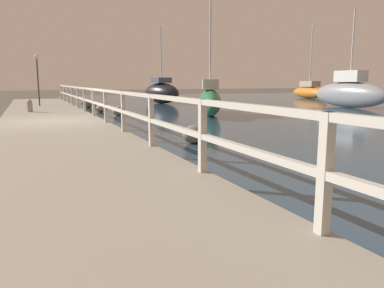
{
  "coord_description": "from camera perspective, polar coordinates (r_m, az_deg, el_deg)",
  "views": [
    {
      "loc": [
        -0.7,
        -13.64,
        1.57
      ],
      "look_at": [
        3.66,
        -3.64,
        -0.26
      ],
      "focal_mm": 35.0,
      "sensor_mm": 36.0,
      "label": 1
    }
  ],
  "objects": [
    {
      "name": "dock_lamp",
      "position": [
        22.54,
        -22.53,
        10.73
      ],
      "size": [
        0.26,
        0.26,
        2.79
      ],
      "color": "#2D2D33",
      "rests_on": "dock_walkway"
    },
    {
      "name": "dock_walkway",
      "position": [
        13.73,
        -20.5,
        2.83
      ],
      "size": [
        3.41,
        36.0,
        0.24
      ],
      "color": "gray",
      "rests_on": "ground"
    },
    {
      "name": "boulder_far_strip",
      "position": [
        17.82,
        -11.11,
        4.98
      ],
      "size": [
        0.59,
        0.53,
        0.44
      ],
      "color": "gray",
      "rests_on": "ground"
    },
    {
      "name": "ground_plane",
      "position": [
        13.74,
        -20.47,
        2.34
      ],
      "size": [
        120.0,
        120.0,
        0.0
      ],
      "primitive_type": "plane",
      "color": "#4C473D"
    },
    {
      "name": "railing",
      "position": [
        13.84,
        -14.03,
        6.72
      ],
      "size": [
        0.1,
        32.5,
        1.08
      ],
      "color": "beige",
      "rests_on": "dock_walkway"
    },
    {
      "name": "boulder_near_dock",
      "position": [
        23.47,
        -15.6,
        5.93
      ],
      "size": [
        0.68,
        0.61,
        0.51
      ],
      "color": "#666056",
      "rests_on": "ground"
    },
    {
      "name": "sailboat_black",
      "position": [
        27.3,
        -4.68,
        7.83
      ],
      "size": [
        2.39,
        4.1,
        5.39
      ],
      "rotation": [
        0.0,
        0.0,
        0.22
      ],
      "color": "black",
      "rests_on": "water_surface"
    },
    {
      "name": "boulder_mid_strip",
      "position": [
        9.56,
        0.4,
        1.49
      ],
      "size": [
        0.64,
        0.57,
        0.48
      ],
      "color": "slate",
      "rests_on": "ground"
    },
    {
      "name": "boulder_water_edge",
      "position": [
        24.82,
        -14.71,
        5.91
      ],
      "size": [
        0.4,
        0.36,
        0.3
      ],
      "color": "gray",
      "rests_on": "ground"
    },
    {
      "name": "sailboat_gray",
      "position": [
        24.81,
        22.85,
        7.19
      ],
      "size": [
        1.31,
        5.61,
        5.76
      ],
      "rotation": [
        0.0,
        0.0,
        -0.01
      ],
      "color": "gray",
      "rests_on": "water_surface"
    },
    {
      "name": "sailboat_green",
      "position": [
        17.89,
        2.74,
        6.72
      ],
      "size": [
        3.3,
        5.74,
        7.62
      ],
      "rotation": [
        0.0,
        0.0,
        -0.42
      ],
      "color": "#236B42",
      "rests_on": "water_surface"
    },
    {
      "name": "boulder_upstream",
      "position": [
        20.01,
        -13.74,
        5.26
      ],
      "size": [
        0.49,
        0.44,
        0.37
      ],
      "color": "gray",
      "rests_on": "ground"
    },
    {
      "name": "sailboat_orange",
      "position": [
        37.33,
        17.45,
        7.67
      ],
      "size": [
        2.28,
        5.63,
        6.94
      ],
      "rotation": [
        0.0,
        0.0,
        -0.18
      ],
      "color": "orange",
      "rests_on": "water_surface"
    },
    {
      "name": "mooring_bollard",
      "position": [
        18.09,
        -23.49,
        5.38
      ],
      "size": [
        0.23,
        0.23,
        0.56
      ],
      "color": "gray",
      "rests_on": "dock_walkway"
    }
  ]
}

